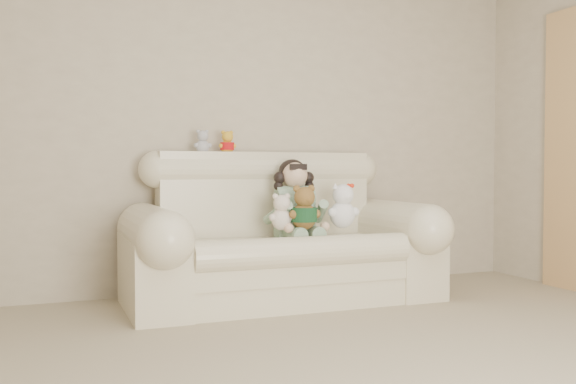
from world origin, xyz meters
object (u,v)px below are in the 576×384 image
(seated_child, at_px, (294,198))
(cream_teddy, at_px, (281,208))
(brown_teddy, at_px, (304,203))
(sofa, at_px, (283,226))
(white_cat, at_px, (342,201))

(seated_child, xyz_separation_m, cream_teddy, (-0.17, -0.18, -0.06))
(seated_child, height_order, brown_teddy, seated_child)
(sofa, height_order, brown_teddy, sofa)
(white_cat, xyz_separation_m, cream_teddy, (-0.45, 0.01, -0.04))
(sofa, relative_size, white_cat, 5.75)
(sofa, xyz_separation_m, cream_teddy, (-0.05, -0.10, 0.13))
(sofa, bearing_deg, seated_child, 33.80)
(brown_teddy, bearing_deg, seated_child, 95.36)
(sofa, relative_size, cream_teddy, 7.39)
(seated_child, height_order, cream_teddy, seated_child)
(seated_child, xyz_separation_m, white_cat, (0.28, -0.19, -0.02))
(white_cat, relative_size, cream_teddy, 1.28)
(white_cat, distance_m, cream_teddy, 0.45)
(seated_child, bearing_deg, cream_teddy, -127.60)
(seated_child, relative_size, cream_teddy, 1.98)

